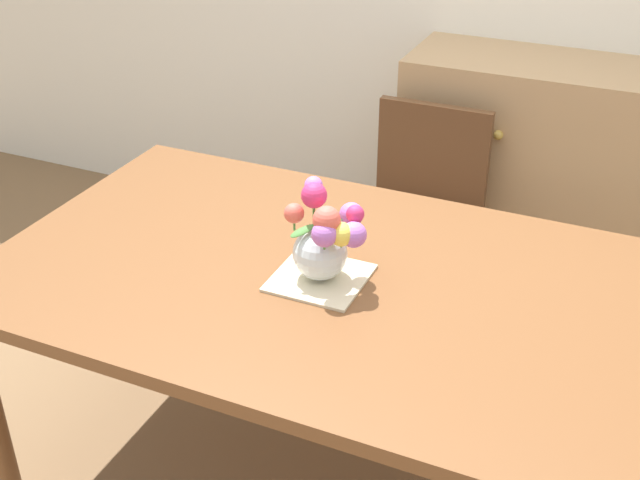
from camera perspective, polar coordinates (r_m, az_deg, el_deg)
ground_plane at (r=2.67m, az=0.77°, el=-16.44°), size 12.00×12.00×0.00m
dining_table at (r=2.22m, az=0.89°, el=-4.16°), size 1.86×1.10×0.76m
chair_far at (r=3.04m, az=7.03°, el=2.02°), size 0.42×0.42×0.90m
dresser at (r=3.35m, az=17.74°, el=3.18°), size 1.40×0.47×1.00m
placemat at (r=2.16m, az=0.00°, el=-2.66°), size 0.24×0.24×0.01m
flower_vase at (r=2.09m, az=0.32°, el=0.07°), size 0.23×0.20×0.26m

